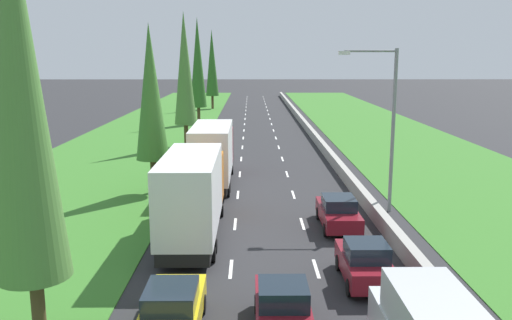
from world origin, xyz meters
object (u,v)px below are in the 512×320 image
Objects in this scene: poplar_tree_fourth at (198,63)px; yellow_sedan_left_lane at (172,310)px; maroon_hatchback_centre_lane at (283,307)px; white_box_truck_left_lane at (193,194)px; poplar_tree_fifth at (212,63)px; silver_van_left_lane at (219,144)px; poplar_tree_nearest at (20,85)px; poplar_tree_second at (151,93)px; poplar_tree_third at (185,69)px; street_light_mast at (387,119)px; maroon_sedan_right_lane at (338,212)px; maroon_hatchback_right_lane at (365,262)px; white_box_truck_left_lane_fourth at (213,154)px.

yellow_sedan_left_lane is at bearing -85.42° from poplar_tree_fourth.
maroon_hatchback_centre_lane is 0.29× the size of poplar_tree_fourth.
poplar_tree_fifth reaches higher than white_box_truck_left_lane.
silver_van_left_lane is 29.87m from poplar_tree_nearest.
poplar_tree_third is (-0.07, 17.99, 1.09)m from poplar_tree_second.
maroon_hatchback_centre_lane is 37.01m from poplar_tree_third.
street_light_mast reaches higher than silver_van_left_lane.
poplar_tree_third is at bearing -89.78° from poplar_tree_fifth.
maroon_sedan_right_lane is 0.33× the size of poplar_tree_nearest.
yellow_sedan_left_lane is 0.48× the size of white_box_truck_left_lane.
poplar_tree_third is at bearing 108.34° from maroon_hatchback_right_lane.
poplar_tree_fourth reaches higher than poplar_tree_third.
white_box_truck_left_lane_fourth is 0.70× the size of poplar_tree_nearest.
maroon_hatchback_centre_lane is at bearing -79.83° from white_box_truck_left_lane_fourth.
maroon_hatchback_right_lane is at bearing -74.13° from silver_van_left_lane.
poplar_tree_third is at bearing -88.42° from poplar_tree_fourth.
yellow_sedan_left_lane is 36.61m from poplar_tree_third.
maroon_sedan_right_lane is 45.01m from poplar_tree_fourth.
white_box_truck_left_lane_fourth reaches higher than silver_van_left_lane.
street_light_mast reaches higher than maroon_hatchback_centre_lane.
white_box_truck_left_lane is 1.04× the size of street_light_mast.
white_box_truck_left_lane_fourth is 11.59m from maroon_sedan_right_lane.
poplar_tree_fifth is at bearing 99.69° from maroon_sedan_right_lane.
poplar_tree_third is 38.23m from poplar_tree_fifth.
silver_van_left_lane is at bearing 82.71° from poplar_tree_nearest.
yellow_sedan_left_lane is at bearing -89.74° from white_box_truck_left_lane_fourth.
maroon_hatchback_right_lane is at bearing -53.03° from poplar_tree_second.
silver_van_left_lane is at bearing 90.38° from yellow_sedan_left_lane.
poplar_tree_second is (-3.54, -10.59, 4.96)m from silver_van_left_lane.
poplar_tree_fourth is at bearing -90.98° from poplar_tree_fifth.
white_box_truck_left_lane_fourth is at bearing 90.26° from yellow_sedan_left_lane.
poplar_tree_fourth is at bearing 95.15° from white_box_truck_left_lane.
white_box_truck_left_lane_fourth is 0.70× the size of poplar_tree_fourth.
maroon_sedan_right_lane is 6.08m from street_light_mast.
maroon_hatchback_right_lane is at bearing -90.66° from maroon_sedan_right_lane.
poplar_tree_second is 0.83× the size of poplar_tree_third.
yellow_sedan_left_lane is 54.28m from poplar_tree_fourth.
maroon_hatchback_right_lane is 17.45m from white_box_truck_left_lane_fourth.
poplar_tree_nearest is (-3.70, -28.95, 6.39)m from silver_van_left_lane.
poplar_tree_fourth reaches higher than yellow_sedan_left_lane.
maroon_hatchback_right_lane is 6.81m from maroon_sedan_right_lane.
white_box_truck_left_lane is 7.45m from maroon_sedan_right_lane.
poplar_tree_fourth is at bearing 90.91° from poplar_tree_second.
poplar_tree_fifth reaches higher than maroon_hatchback_right_lane.
poplar_tree_third reaches higher than street_light_mast.
poplar_tree_fifth reaches higher than poplar_tree_second.
maroon_sedan_right_lane is at bearing -52.75° from white_box_truck_left_lane_fourth.
poplar_tree_nearest reaches higher than poplar_tree_fifth.
white_box_truck_left_lane is 11.73m from poplar_tree_nearest.
maroon_sedan_right_lane is at bearing -75.44° from poplar_tree_fourth.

